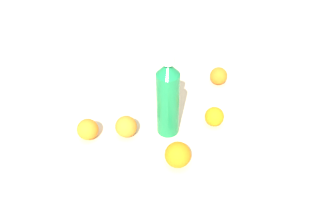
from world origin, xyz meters
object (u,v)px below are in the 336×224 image
Objects in this scene: water_bottle at (168,98)px; orange_4 at (126,127)px; orange_2 at (214,117)px; folded_napkin at (264,104)px; orange_3 at (219,76)px; orange_0 at (178,155)px; orange_1 at (88,129)px.

water_bottle is 0.17m from orange_4.
orange_2 is 0.21m from folded_napkin.
orange_2 is at bearing 116.86° from folded_napkin.
orange_3 is (0.25, -0.19, -0.10)m from water_bottle.
water_bottle is at bearing 142.91° from orange_3.
orange_2 reaches higher than folded_napkin.
orange_2 is 0.29m from orange_4.
orange_3 is (0.22, -0.04, 0.00)m from orange_2.
orange_1 is at bearing 68.79° from orange_0.
water_bottle is at bearing -83.19° from orange_1.
water_bottle is at bearing -81.89° from orange_4.
water_bottle reaches higher than orange_0.
orange_0 is 0.42m from orange_3.
orange_1 reaches higher than orange_2.
orange_4 reaches higher than orange_2.
folded_napkin is at bearing 131.45° from water_bottle.
water_bottle is 0.19m from orange_2.
orange_0 is 0.20m from orange_4.
orange_4 is (-0.02, 0.13, -0.10)m from water_bottle.
orange_2 is at bearing 170.22° from orange_3.
folded_napkin is (0.26, -0.31, -0.04)m from orange_0.
water_bottle is at bearing 11.44° from orange_0.
water_bottle reaches higher than orange_1.
orange_3 reaches higher than orange_2.
orange_1 is at bearing 104.67° from folded_napkin.
orange_2 is (0.17, -0.12, -0.01)m from orange_0.
orange_3 reaches higher than folded_napkin.
water_bottle is at bearing 101.16° from orange_2.
orange_4 is at bearing 106.93° from folded_napkin.
water_bottle is 1.72× the size of folded_napkin.
folded_napkin is at bearing -73.07° from orange_4.
orange_0 is 0.46× the size of folded_napkin.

